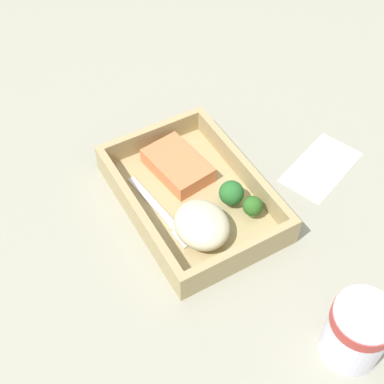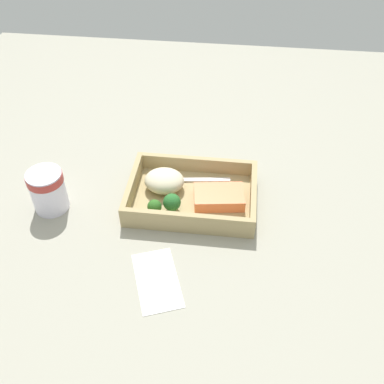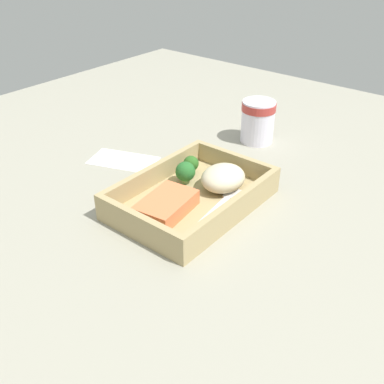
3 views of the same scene
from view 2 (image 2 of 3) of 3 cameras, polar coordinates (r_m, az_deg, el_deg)
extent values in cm
cube|color=gray|center=(101.42, 0.00, -1.52)|extent=(160.00, 160.00, 2.00)
cube|color=tan|center=(100.30, 0.00, -0.87)|extent=(28.02, 19.52, 1.20)
cube|color=tan|center=(105.40, 0.59, 3.55)|extent=(28.02, 1.20, 3.83)
cube|color=tan|center=(92.14, -0.67, -3.69)|extent=(28.02, 1.20, 3.83)
cube|color=tan|center=(98.33, 7.78, -0.45)|extent=(1.20, 17.12, 3.83)
cube|color=tan|center=(100.61, -7.61, 0.79)|extent=(1.20, 17.12, 3.83)
cube|color=#F07949|center=(98.03, 3.43, -0.66)|extent=(11.66, 8.41, 2.73)
ellipsoid|color=beige|center=(100.65, -3.55, 1.43)|extent=(8.93, 7.72, 4.51)
cylinder|color=#8AAF66|center=(96.01, -4.74, -2.50)|extent=(1.16, 1.16, 1.37)
sphere|color=#2D6221|center=(94.93, -4.79, -1.85)|extent=(3.04, 3.04, 3.04)
cylinder|color=#73965A|center=(96.52, -2.53, -2.05)|extent=(1.44, 1.44, 1.39)
sphere|color=#27662A|center=(95.29, -2.57, -1.31)|extent=(3.80, 3.80, 3.80)
cube|color=silver|center=(103.77, 1.47, 1.55)|extent=(12.44, 2.65, 0.44)
cube|color=silver|center=(103.82, -2.90, 1.52)|extent=(3.65, 2.61, 0.44)
cylinder|color=white|center=(100.89, -17.81, 0.16)|extent=(7.46, 7.46, 9.64)
cylinder|color=#B23833|center=(98.62, -18.24, 1.67)|extent=(7.69, 7.69, 1.74)
cube|color=white|center=(86.77, -4.45, -11.07)|extent=(12.22, 15.98, 0.24)
camera|label=1|loc=(1.11, -27.92, 36.78)|focal=50.00mm
camera|label=3|loc=(1.25, 30.76, 26.27)|focal=42.00mm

